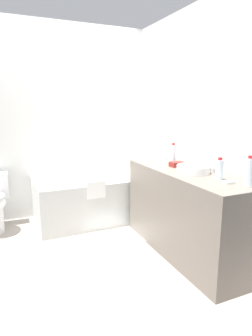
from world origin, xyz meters
TOP-DOWN VIEW (x-y plane):
  - ground_plane at (0.00, 0.00)m, footprint 3.69×3.69m
  - wall_back_tiled at (0.00, 1.31)m, footprint 3.09×0.10m
  - wall_right_mirror at (1.40, 0.00)m, footprint 0.10×2.91m
  - bathtub at (0.50, 0.86)m, footprint 1.52×0.80m
  - vanity_counter at (1.05, -0.36)m, footprint 0.58×1.53m
  - sink_basin at (1.02, -0.44)m, footprint 0.31×0.31m
  - sink_faucet at (1.21, -0.44)m, footprint 0.11×0.15m
  - water_bottle_0 at (1.05, -0.76)m, footprint 0.06×0.06m
  - water_bottle_1 at (1.08, -0.01)m, footprint 0.06×0.06m
  - water_bottle_2 at (1.13, -0.99)m, footprint 0.07×0.07m
  - drinking_glass_0 at (1.12, 0.09)m, footprint 0.06×0.06m
  - drinking_glass_1 at (1.11, 0.23)m, footprint 0.06×0.06m
  - amenity_basket at (1.05, -0.14)m, footprint 0.14×0.10m
  - soap_dish at (1.04, -0.87)m, footprint 0.09×0.06m
  - bath_mat at (0.53, 0.20)m, footprint 0.62×0.44m

SIDE VIEW (x-z plane):
  - ground_plane at x=0.00m, z-range 0.00..0.00m
  - bath_mat at x=0.53m, z-range 0.00..0.01m
  - bathtub at x=0.50m, z-range -0.27..0.87m
  - vanity_counter at x=1.05m, z-range 0.00..0.84m
  - soap_dish at x=1.04m, z-range 0.84..0.86m
  - amenity_basket at x=1.05m, z-range 0.84..0.89m
  - sink_faucet at x=1.21m, z-range 0.83..0.90m
  - sink_basin at x=1.02m, z-range 0.84..0.90m
  - drinking_glass_0 at x=1.12m, z-range 0.84..0.92m
  - drinking_glass_1 at x=1.11m, z-range 0.84..0.92m
  - water_bottle_0 at x=1.05m, z-range 0.83..1.02m
  - water_bottle_1 at x=1.08m, z-range 0.83..1.05m
  - water_bottle_2 at x=1.13m, z-range 0.83..1.07m
  - wall_back_tiled at x=0.00m, z-range 0.00..2.48m
  - wall_right_mirror at x=1.40m, z-range 0.00..2.48m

